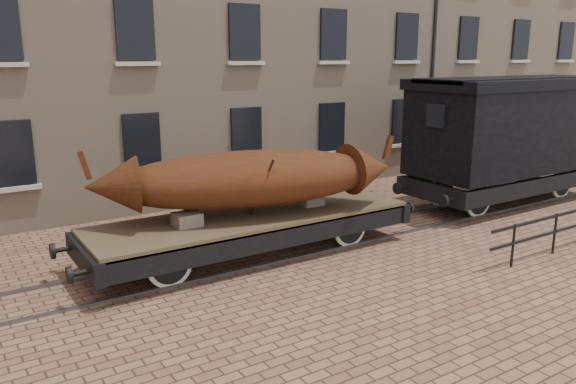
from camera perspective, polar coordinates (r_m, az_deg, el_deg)
ground at (r=14.34m, az=1.99°, el=-5.31°), size 90.00×90.00×0.00m
rail_track at (r=14.33m, az=1.99°, el=-5.20°), size 30.00×1.52×0.06m
flatcar_wagon at (r=13.29m, az=-3.59°, el=-3.15°), size 8.74×2.37×1.32m
iron_boat at (r=12.99m, az=-3.87°, el=1.42°), size 7.33×3.49×1.73m
goods_van at (r=19.25m, az=21.54°, el=6.32°), size 7.79×2.84×4.03m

